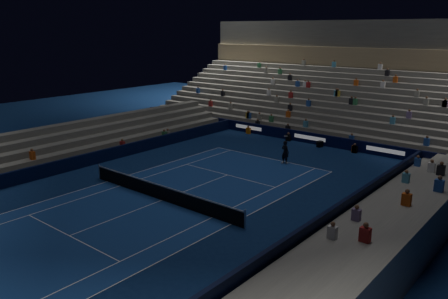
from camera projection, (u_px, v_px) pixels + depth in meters
ground at (162, 200)px, 27.62m from camera, size 90.00×90.00×0.00m
court_surface at (162, 200)px, 27.62m from camera, size 10.97×23.77×0.01m
sponsor_barrier_far at (310, 138)px, 41.25m from camera, size 44.00×0.25×1.00m
sponsor_barrier_east at (300, 238)px, 21.52m from camera, size 0.25×37.00×1.00m
sponsor_barrier_west at (73, 163)px, 33.46m from camera, size 0.25×37.00×1.00m
grandstand_main at (355, 96)px, 47.50m from camera, size 44.00×15.20×11.20m
grandstand_east at (371, 252)px, 19.28m from camera, size 5.00×37.00×2.50m
grandstand_west at (48, 150)px, 35.49m from camera, size 5.00×37.00×2.50m
tennis_net at (162, 193)px, 27.49m from camera, size 12.90×0.10×1.10m
tennis_player at (285, 152)px, 34.93m from camera, size 0.72×0.51×1.84m
broadcast_camera at (320, 144)px, 40.02m from camera, size 0.49×0.89×0.54m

